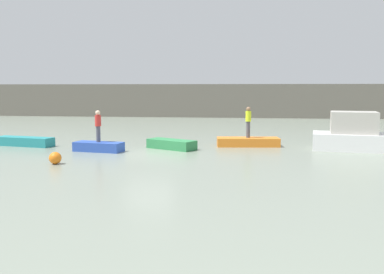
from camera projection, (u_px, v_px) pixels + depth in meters
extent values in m
plane|color=gray|center=(149.00, 154.00, 21.68)|extent=(120.00, 120.00, 0.00)
cube|color=#666056|center=(204.00, 101.00, 49.04)|extent=(80.00, 1.20, 3.81)
cube|color=white|center=(369.00, 142.00, 22.84)|extent=(6.06, 3.00, 0.91)
cube|color=#B2ADA3|center=(354.00, 123.00, 22.94)|extent=(2.60, 2.04, 1.17)
cube|color=teal|center=(24.00, 141.00, 24.70)|extent=(3.67, 1.56, 0.52)
cube|color=#2B4CAD|center=(99.00, 147.00, 22.56)|extent=(2.73, 1.41, 0.50)
cube|color=#2D7F47|center=(171.00, 144.00, 23.47)|extent=(2.95, 2.25, 0.52)
cube|color=orange|center=(248.00, 142.00, 24.60)|extent=(3.67, 1.61, 0.49)
cylinder|color=#4C4C56|center=(248.00, 130.00, 24.52)|extent=(0.22, 0.22, 0.94)
cylinder|color=#D8F226|center=(248.00, 116.00, 24.43)|extent=(0.32, 0.32, 0.59)
sphere|color=#936B4C|center=(248.00, 109.00, 24.38)|extent=(0.25, 0.25, 0.25)
cylinder|color=#4C4C56|center=(98.00, 134.00, 22.48)|extent=(0.22, 0.22, 0.85)
cylinder|color=red|center=(98.00, 121.00, 22.40)|extent=(0.32, 0.32, 0.58)
sphere|color=beige|center=(98.00, 113.00, 22.35)|extent=(0.26, 0.26, 0.26)
sphere|color=orange|center=(55.00, 158.00, 18.73)|extent=(0.54, 0.54, 0.54)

